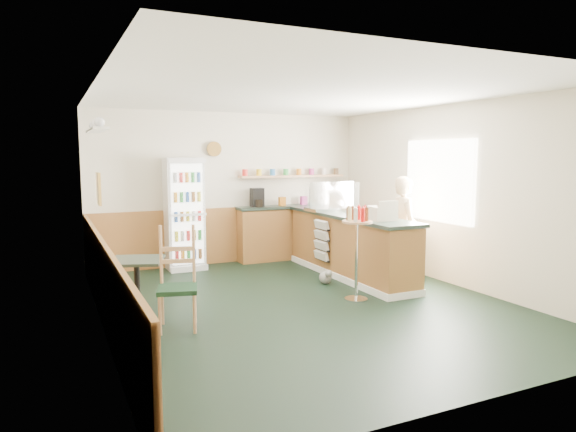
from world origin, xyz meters
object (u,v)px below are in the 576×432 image
display_case (332,197)px  drinks_fridge (185,214)px  condiment_stand (357,238)px  cafe_table (137,275)px  shopkeeper (404,228)px  cafe_chair (175,275)px  cash_register (381,213)px

display_case → drinks_fridge: bearing=154.1°
condiment_stand → cafe_table: size_ratio=1.59×
shopkeeper → cafe_table: size_ratio=2.05×
drinks_fridge → cafe_chair: 3.07m
display_case → condiment_stand: 1.94m
drinks_fridge → shopkeeper: size_ratio=1.18×
condiment_stand → cafe_chair: size_ratio=1.09×
condiment_stand → drinks_fridge: bearing=119.2°
display_case → cafe_chair: 3.65m
drinks_fridge → shopkeeper: bearing=-36.1°
cash_register → condiment_stand: size_ratio=0.29×
cash_register → shopkeeper: size_ratio=0.22×
drinks_fridge → cafe_table: size_ratio=2.42×
condiment_stand → cafe_chair: bearing=-178.8°
condiment_stand → shopkeeper: bearing=28.4°
shopkeeper → condiment_stand: shopkeeper is taller
drinks_fridge → shopkeeper: 3.66m
display_case → cafe_chair: (-3.08, -1.84, -0.65)m
drinks_fridge → display_case: 2.52m
display_case → cash_register: bearing=-90.0°
cash_register → shopkeeper: shopkeeper is taller
cash_register → condiment_stand: condiment_stand is taller
cash_register → condiment_stand: (-0.64, -0.36, -0.27)m
drinks_fridge → cash_register: 3.38m
display_case → cafe_table: 3.67m
drinks_fridge → display_case: size_ratio=2.26×
shopkeeper → condiment_stand: bearing=130.8°
display_case → cash_register: (0.00, -1.42, -0.14)m
cafe_table → cafe_chair: cafe_chair is taller
cash_register → shopkeeper: 0.84m
condiment_stand → cafe_table: (-2.76, 0.64, -0.36)m
display_case → cash_register: size_ratio=2.33×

